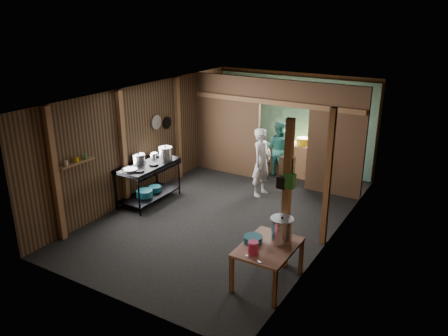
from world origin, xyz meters
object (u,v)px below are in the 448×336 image
Objects in this scene: pink_bucket at (253,248)px; stock_pot at (281,231)px; cook at (262,162)px; gas_range at (149,183)px; stove_pot_large at (166,154)px; yellow_tub at (303,141)px; prep_table at (268,264)px.

stock_pot is at bearing 68.27° from pink_bucket.
cook is (-1.80, 2.95, -0.05)m from stock_pot.
cook reaches higher than gas_range.
stove_pot_large is 0.94× the size of yellow_tub.
stove_pot_large is at bearing 150.92° from prep_table.
cook is at bearing 33.06° from stove_pot_large.
yellow_tub reaches higher than gas_range.
pink_bucket is at bearing -27.13° from gas_range.
yellow_tub is at bearing 105.34° from prep_table.
pink_bucket is at bearing -33.75° from stove_pot_large.
cook is (1.86, 1.21, -0.24)m from stove_pot_large.
cook is (-1.68, 3.18, 0.48)m from prep_table.
prep_table is at bearing -22.28° from gas_range.
cook is (-0.35, -1.68, -0.13)m from yellow_tub.
cook is at bearing 39.28° from gas_range.
stock_pot is 3.46m from cook.
pink_bucket is at bearing -111.73° from stock_pot.
prep_table is (3.71, -1.52, -0.12)m from gas_range.
cook is at bearing 114.30° from pink_bucket.
stove_pot_large reaches higher than yellow_tub.
yellow_tub is 0.21× the size of cook.
stock_pot is 2.18× the size of pink_bucket.
pink_bucket is at bearing -150.61° from cook.
gas_range is 7.68× the size of pink_bucket.
gas_range reaches higher than prep_table.
yellow_tub reaches higher than prep_table.
stove_pot_large is 4.06m from stock_pot.
stock_pot is at bearing -143.52° from cook.
gas_range reaches higher than pink_bucket.
stove_pot_large is at bearing -127.40° from yellow_tub.
stock_pot is at bearing -25.52° from stove_pot_large.
prep_table is at bearing -117.88° from stock_pot.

